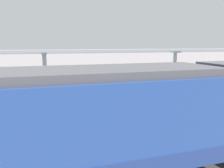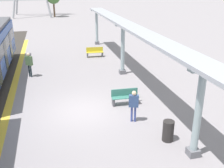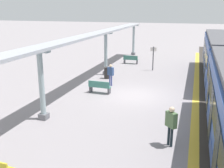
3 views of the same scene
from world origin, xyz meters
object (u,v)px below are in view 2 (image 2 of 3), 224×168
Objects in this scene: bench_mid_platform at (125,97)px; canopy_pillar_second at (198,114)px; trash_bin at (168,131)px; canopy_pillar_fourth at (97,27)px; passenger_waiting_near_edge at (29,62)px; canopy_pillar_third at (123,49)px; bench_near_end at (95,52)px; passenger_by_the_benches at (134,103)px.

canopy_pillar_second is at bearing -76.03° from bench_mid_platform.
canopy_pillar_fourth is at bearing 88.44° from trash_bin.
canopy_pillar_second reaches higher than passenger_waiting_near_edge.
canopy_pillar_third is 2.38× the size of bench_near_end.
bench_near_end is (-1.14, 5.08, -1.39)m from canopy_pillar_third.
passenger_waiting_near_edge reaches higher than bench_near_end.
canopy_pillar_third is at bearing 90.00° from canopy_pillar_second.
bench_mid_platform is (-1.28, -15.01, -1.39)m from canopy_pillar_fourth.
passenger_by_the_benches is at bearing -94.83° from canopy_pillar_fourth.
passenger_waiting_near_edge reaches higher than trash_bin.
canopy_pillar_fourth is at bearing 90.00° from canopy_pillar_third.
canopy_pillar_second is 12.88m from passenger_waiting_near_edge.
passenger_by_the_benches is at bearing -94.53° from bench_mid_platform.
bench_near_end is 0.87× the size of passenger_waiting_near_edge.
canopy_pillar_second is 3.91× the size of trash_bin.
bench_mid_platform is 7.96m from passenger_waiting_near_edge.
canopy_pillar_second is 2.25× the size of passenger_by_the_benches.
bench_near_end is at bearing -103.05° from canopy_pillar_fourth.
canopy_pillar_fourth is 17.08m from passenger_by_the_benches.
canopy_pillar_second is at bearing -59.32° from passenger_waiting_near_edge.
canopy_pillar_second reaches higher than bench_near_end.
passenger_waiting_near_edge reaches higher than bench_mid_platform.
canopy_pillar_third reaches higher than passenger_by_the_benches.
canopy_pillar_third is 6.67m from passenger_waiting_near_edge.
bench_mid_platform is at bearing 85.47° from passenger_by_the_benches.
canopy_pillar_fourth reaches higher than passenger_by_the_benches.
passenger_waiting_near_edge is at bearing 171.98° from canopy_pillar_third.
passenger_waiting_near_edge is at bearing 121.55° from trash_bin.
bench_mid_platform is 0.94× the size of passenger_by_the_benches.
trash_bin reaches higher than bench_mid_platform.
bench_near_end and bench_mid_platform have the same top height.
passenger_waiting_near_edge is at bearing -142.52° from bench_near_end.
bench_near_end is at bearing 94.30° from canopy_pillar_second.
bench_mid_platform is at bearing 100.99° from trash_bin.
trash_bin is (0.76, -3.92, 0.02)m from bench_mid_platform.
bench_near_end is 1.01× the size of bench_mid_platform.
passenger_by_the_benches is (-0.92, 1.93, 0.54)m from trash_bin.
canopy_pillar_fourth is at bearing 85.17° from passenger_by_the_benches.
passenger_waiting_near_edge reaches higher than passenger_by_the_benches.
passenger_waiting_near_edge is 9.43m from passenger_by_the_benches.
canopy_pillar_second reaches higher than bench_mid_platform.
canopy_pillar_fourth reaches higher than trash_bin.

